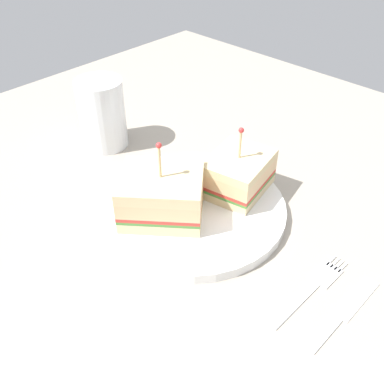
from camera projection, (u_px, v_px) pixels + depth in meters
ground_plane at (192, 218)px, 58.20cm from camera, size 103.37×103.37×2.00cm
plate at (192, 208)px, 57.16cm from camera, size 24.42×24.42×1.35cm
sandwich_half_front at (238, 173)px, 57.67cm from camera, size 10.17×8.78×9.49cm
sandwich_half_back at (162, 196)px, 53.50cm from camera, size 12.75×12.97×10.49cm
drink_glass at (103, 117)px, 67.84cm from camera, size 7.20×7.20×10.86cm
fork at (318, 283)px, 47.95cm from camera, size 13.09×2.28×0.35cm
knife at (348, 309)px, 45.22cm from camera, size 12.35×1.63×0.35cm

